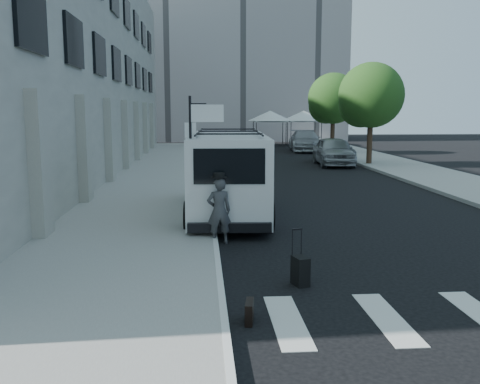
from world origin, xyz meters
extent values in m
plane|color=black|center=(0.00, 0.00, 0.00)|extent=(120.00, 120.00, 0.00)
cube|color=gray|center=(-4.25, 16.00, 0.07)|extent=(4.50, 48.00, 0.15)
cube|color=gray|center=(9.00, 20.00, 0.07)|extent=(4.00, 56.00, 0.15)
cube|color=gray|center=(-11.50, 18.00, 6.00)|extent=(10.00, 44.00, 12.00)
cube|color=slate|center=(2.00, 50.00, 12.50)|extent=(22.00, 12.00, 25.00)
cylinder|color=black|center=(-2.60, 3.20, 1.90)|extent=(0.07, 0.07, 3.50)
cube|color=white|center=(-2.60, 3.22, 2.75)|extent=(0.30, 0.03, 0.42)
cube|color=white|center=(-2.15, 3.20, 3.20)|extent=(0.85, 0.06, 0.45)
cylinder|color=black|center=(7.60, 20.00, 1.40)|extent=(0.32, 0.32, 2.80)
sphere|color=#274F19|center=(7.60, 20.00, 4.13)|extent=(3.80, 3.80, 3.80)
sphere|color=#274F19|center=(7.20, 20.60, 3.56)|extent=(2.66, 2.66, 2.66)
cylinder|color=black|center=(7.60, 29.00, 1.40)|extent=(0.32, 0.32, 2.80)
sphere|color=#274F19|center=(7.60, 29.00, 4.13)|extent=(3.80, 3.80, 3.80)
sphere|color=#274F19|center=(7.20, 29.60, 3.56)|extent=(2.66, 2.66, 2.66)
cylinder|color=black|center=(2.60, 36.60, 1.10)|extent=(0.06, 0.06, 2.20)
cylinder|color=black|center=(5.40, 36.60, 1.10)|extent=(0.06, 0.06, 2.20)
cylinder|color=black|center=(2.60, 39.40, 1.10)|extent=(0.06, 0.06, 2.20)
cylinder|color=black|center=(5.40, 39.40, 1.10)|extent=(0.06, 0.06, 2.20)
cube|color=white|center=(4.00, 38.00, 2.25)|extent=(3.00, 3.00, 0.12)
cone|color=white|center=(4.00, 38.00, 2.75)|extent=(4.00, 4.00, 0.90)
cylinder|color=black|center=(5.80, 37.10, 1.10)|extent=(0.06, 0.06, 2.20)
cylinder|color=black|center=(8.60, 37.10, 1.10)|extent=(0.06, 0.06, 2.20)
cylinder|color=black|center=(5.80, 39.90, 1.10)|extent=(0.06, 0.06, 2.20)
cylinder|color=black|center=(8.60, 39.90, 1.10)|extent=(0.06, 0.06, 2.20)
cube|color=white|center=(7.20, 38.50, 2.25)|extent=(3.00, 3.00, 0.12)
cone|color=white|center=(7.20, 38.50, 2.75)|extent=(4.00, 4.00, 0.90)
imported|color=#3E3E41|center=(-1.90, 2.00, 0.83)|extent=(0.66, 0.49, 1.65)
cube|color=black|center=(-1.60, -3.00, 0.17)|extent=(0.19, 0.45, 0.34)
cube|color=black|center=(-0.48, -1.29, 0.28)|extent=(0.33, 0.43, 0.55)
cylinder|color=black|center=(-0.61, -1.15, 0.79)|extent=(0.02, 0.02, 0.52)
cylinder|color=black|center=(-0.43, -1.10, 0.79)|extent=(0.02, 0.02, 0.52)
cube|color=black|center=(-0.52, -1.12, 1.05)|extent=(0.21, 0.09, 0.03)
cube|color=silver|center=(-1.50, 5.28, 1.37)|extent=(2.49, 6.12, 2.34)
cube|color=silver|center=(-1.36, 8.58, 0.84)|extent=(2.16, 1.09, 1.23)
cube|color=black|center=(-1.63, 2.30, 1.90)|extent=(1.79, 0.16, 0.89)
cylinder|color=black|center=(-2.47, 7.45, 0.42)|extent=(0.35, 0.86, 0.85)
cylinder|color=black|center=(-0.35, 7.36, 0.42)|extent=(0.35, 0.86, 0.85)
cylinder|color=black|center=(-2.64, 3.32, 0.42)|extent=(0.35, 0.86, 0.85)
cylinder|color=black|center=(-0.53, 3.23, 0.42)|extent=(0.35, 0.86, 0.85)
imported|color=#93979B|center=(5.55, 20.43, 0.85)|extent=(2.31, 5.11, 1.70)
imported|color=#57595F|center=(6.24, 22.67, 0.68)|extent=(1.70, 4.22, 1.36)
imported|color=#A3A5AB|center=(5.99, 31.41, 0.83)|extent=(2.84, 5.91, 1.66)
camera|label=1|loc=(-2.32, -10.92, 3.29)|focal=40.00mm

